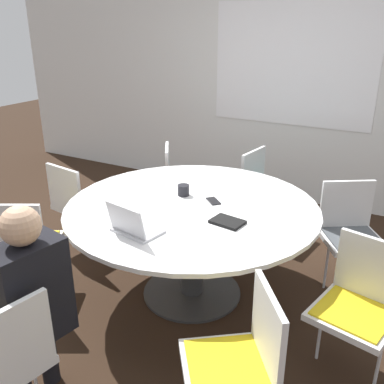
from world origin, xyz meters
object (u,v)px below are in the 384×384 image
(chair_1, at_px, (240,356))
(chair_7, at_px, (23,241))
(person_0, at_px, (30,295))
(laptop, at_px, (133,226))
(chair_4, at_px, (264,187))
(chair_5, at_px, (180,180))
(chair_3, at_px, (350,228))
(cell_phone, at_px, (213,201))
(coffee_cup, at_px, (183,190))
(spiral_notebook, at_px, (227,222))
(chair_6, at_px, (78,200))
(chair_2, at_px, (360,300))
(chair_0, at_px, (1,359))

(chair_1, distance_m, chair_7, 1.88)
(person_0, distance_m, laptop, 0.73)
(chair_4, distance_m, person_0, 2.55)
(chair_5, bearing_deg, chair_7, -43.25)
(chair_3, distance_m, laptop, 1.74)
(chair_4, height_order, cell_phone, chair_4)
(chair_7, distance_m, coffee_cup, 1.24)
(chair_7, bearing_deg, chair_1, -37.92)
(chair_5, relative_size, chair_7, 1.00)
(person_0, distance_m, spiral_notebook, 1.28)
(cell_phone, bearing_deg, coffee_cup, 179.85)
(chair_5, height_order, spiral_notebook, chair_5)
(chair_4, relative_size, person_0, 0.71)
(coffee_cup, height_order, cell_phone, coffee_cup)
(chair_7, relative_size, coffee_cup, 9.48)
(person_0, bearing_deg, cell_phone, -3.92)
(chair_5, relative_size, spiral_notebook, 3.68)
(chair_5, height_order, cell_phone, chair_5)
(chair_7, bearing_deg, chair_4, 29.64)
(chair_6, height_order, laptop, laptop)
(laptop, bearing_deg, chair_4, -86.76)
(chair_3, bearing_deg, chair_6, -17.35)
(chair_3, xyz_separation_m, chair_5, (-1.72, 0.30, 0.00))
(chair_6, xyz_separation_m, person_0, (1.00, -1.40, 0.20))
(chair_4, relative_size, chair_6, 1.00)
(chair_2, distance_m, chair_5, 2.29)
(chair_7, xyz_separation_m, cell_phone, (1.17, 0.78, 0.27))
(chair_1, bearing_deg, chair_5, 0.52)
(chair_2, xyz_separation_m, chair_3, (-0.22, 0.93, 0.00))
(spiral_notebook, bearing_deg, coffee_cup, 150.43)
(person_0, bearing_deg, coffee_cup, 6.16)
(chair_2, xyz_separation_m, chair_6, (-2.47, 0.32, 0.00))
(chair_3, height_order, chair_4, same)
(chair_0, height_order, person_0, person_0)
(person_0, bearing_deg, laptop, -1.17)
(chair_0, bearing_deg, chair_5, 21.13)
(spiral_notebook, bearing_deg, cell_phone, 130.71)
(chair_2, bearing_deg, chair_4, -39.65)
(chair_2, bearing_deg, coffee_cup, -1.09)
(chair_7, relative_size, spiral_notebook, 3.68)
(person_0, distance_m, cell_phone, 1.45)
(chair_7, xyz_separation_m, laptop, (0.96, 0.08, 0.32))
(spiral_notebook, bearing_deg, chair_2, -3.77)
(chair_7, relative_size, person_0, 0.71)
(chair_4, bearing_deg, chair_5, -67.04)
(chair_5, distance_m, person_0, 2.36)
(coffee_cup, bearing_deg, spiral_notebook, -29.57)
(chair_0, bearing_deg, chair_6, 42.22)
(chair_5, relative_size, chair_6, 1.00)
(chair_4, distance_m, spiral_notebook, 1.44)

